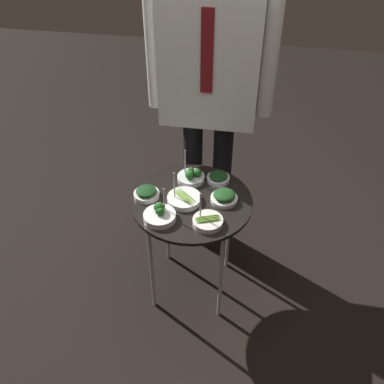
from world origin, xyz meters
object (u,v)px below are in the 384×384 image
Objects in this scene: bowl_spinach_mid_right at (224,197)px; bowl_asparagus_mid_left at (184,199)px; bowl_spinach_near_rim at (146,193)px; bowl_spinach_far_rim at (218,178)px; bowl_broccoli_back_left at (160,215)px; serving_cart at (192,208)px; bowl_broccoli_back_right at (191,176)px; waiter_figure at (210,75)px; bowl_asparagus_front_left at (208,221)px.

bowl_spinach_mid_right is 0.79× the size of bowl_asparagus_mid_left.
bowl_spinach_mid_right is at bearing 5.34° from bowl_spinach_near_rim.
bowl_broccoli_back_left is at bearing -124.35° from bowl_spinach_far_rim.
bowl_broccoli_back_right is at bearing 101.30° from serving_cart.
bowl_broccoli_back_right reaches higher than bowl_spinach_mid_right.
serving_cart is 4.82× the size of bowl_spinach_mid_right.
bowl_spinach_near_rim is at bearing -150.45° from bowl_spinach_far_rim.
serving_cart is at bearing 52.45° from bowl_broccoli_back_left.
bowl_spinach_far_rim is at bearing 7.26° from bowl_broccoli_back_right.
serving_cart is 0.22m from bowl_spinach_far_rim.
bowl_spinach_near_rim is at bearing -119.34° from waiter_figure.
bowl_spinach_near_rim is (-0.20, -0.17, -0.00)m from bowl_broccoli_back_right.
bowl_asparagus_front_left is 1.10× the size of bowl_broccoli_back_left.
bowl_spinach_mid_right is 1.12× the size of bowl_spinach_far_rim.
bowl_broccoli_back_right is at bearing -100.38° from waiter_figure.
bowl_broccoli_back_right reaches higher than bowl_spinach_near_rim.
serving_cart is 0.67m from waiter_figure.
bowl_spinach_mid_right is 0.23m from bowl_broccoli_back_right.
bowl_spinach_far_rim is at bearing 29.55° from bowl_spinach_near_rim.
bowl_asparagus_front_left is at bearing -67.14° from bowl_broccoli_back_right.
bowl_spinach_mid_right is 0.80× the size of bowl_asparagus_front_left.
bowl_asparagus_front_left is at bearing -57.11° from serving_cart.
bowl_spinach_mid_right is 0.34m from bowl_broccoli_back_left.
bowl_spinach_far_rim is at bearing 58.80° from serving_cart.
bowl_asparagus_front_left is 0.20m from bowl_asparagus_mid_left.
waiter_figure is at bearing 83.10° from bowl_asparagus_mid_left.
bowl_spinach_near_rim reaches higher than bowl_spinach_far_rim.
bowl_broccoli_back_right is at bearing 144.04° from bowl_spinach_mid_right.
bowl_asparagus_mid_left is 1.33× the size of bowl_spinach_near_rim.
bowl_broccoli_back_left is at bearing -120.93° from bowl_asparagus_mid_left.
bowl_asparagus_mid_left reaches higher than bowl_asparagus_front_left.
bowl_broccoli_back_left is 1.20× the size of bowl_spinach_near_rim.
bowl_broccoli_back_right reaches higher than bowl_broccoli_back_left.
serving_cart is 3.84× the size of bowl_asparagus_front_left.
bowl_broccoli_back_right is (-0.13, 0.32, 0.01)m from bowl_asparagus_front_left.
bowl_spinach_mid_right is at bearing 33.39° from bowl_broccoli_back_left.
bowl_asparagus_mid_left is 1.01× the size of bowl_broccoli_back_right.
bowl_spinach_far_rim is 0.07× the size of waiter_figure.
bowl_asparagus_front_left reaches higher than bowl_spinach_mid_right.
serving_cart is at bearing 122.89° from bowl_asparagus_front_left.
bowl_spinach_mid_right is 0.61m from waiter_figure.
bowl_asparagus_front_left is 0.74m from waiter_figure.
bowl_spinach_mid_right is at bearing -70.62° from waiter_figure.
bowl_broccoli_back_left reaches higher than bowl_spinach_near_rim.
bowl_asparagus_mid_left is 0.63m from waiter_figure.
bowl_broccoli_back_left is at bearing -106.07° from bowl_broccoli_back_right.
bowl_asparagus_front_left reaches higher than bowl_broccoli_back_left.
bowl_broccoli_back_right is 0.33m from bowl_broccoli_back_left.
bowl_broccoli_back_right is at bearing 41.31° from bowl_spinach_near_rim.
bowl_spinach_near_rim is (-0.33, 0.14, 0.01)m from bowl_asparagus_front_left.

